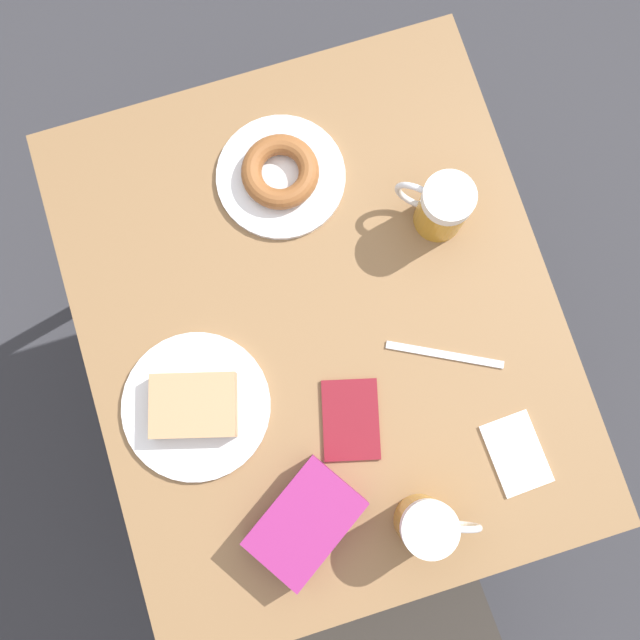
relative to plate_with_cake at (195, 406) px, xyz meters
name	(u,v)px	position (x,y,z in m)	size (l,w,h in m)	color
ground_plane	(320,368)	(-0.23, -0.07, -0.79)	(8.00, 8.00, 0.00)	#333338
table	(320,329)	(-0.23, -0.07, -0.09)	(0.76, 0.90, 0.78)	olive
plate_with_cake	(195,406)	(0.00, 0.00, 0.00)	(0.23, 0.23, 0.05)	silver
plate_with_donut	(280,174)	(-0.24, -0.32, 0.00)	(0.21, 0.21, 0.04)	silver
beer_mug_left	(442,207)	(-0.46, -0.18, 0.04)	(0.11, 0.10, 0.12)	#C68C23
beer_mug_center	(427,525)	(-0.28, 0.27, 0.04)	(0.12, 0.08, 0.12)	#C68C23
napkin_folded	(516,454)	(-0.46, 0.22, -0.01)	(0.08, 0.12, 0.00)	white
fork	(445,355)	(-0.40, 0.04, -0.01)	(0.17, 0.10, 0.00)	silver
passport_near_edge	(349,420)	(-0.22, 0.09, -0.01)	(0.12, 0.14, 0.01)	maroon
blue_pouch	(305,521)	(-0.11, 0.22, 0.02)	(0.20, 0.18, 0.06)	#8C2366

